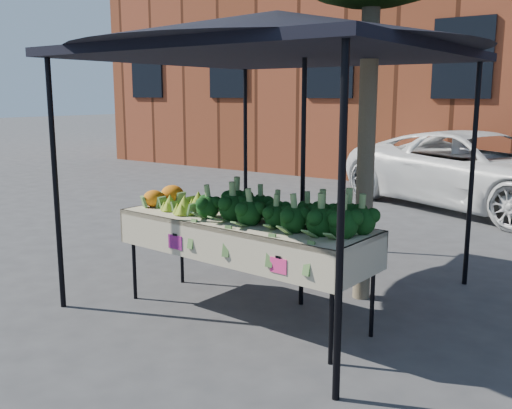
% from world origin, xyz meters
% --- Properties ---
extents(ground, '(90.00, 90.00, 0.00)m').
position_xyz_m(ground, '(0.00, 0.00, 0.00)').
color(ground, '#353538').
extents(table, '(2.44, 0.93, 0.90)m').
position_xyz_m(table, '(0.06, -0.12, 0.45)').
color(table, beige).
rests_on(table, ground).
extents(canopy, '(3.16, 3.16, 2.74)m').
position_xyz_m(canopy, '(-0.01, 0.52, 1.37)').
color(canopy, black).
rests_on(canopy, ground).
extents(broccoli_heap, '(1.63, 0.60, 0.30)m').
position_xyz_m(broccoli_heap, '(0.45, -0.10, 1.05)').
color(broccoli_heap, black).
rests_on(broccoli_heap, table).
extents(romanesco_cluster, '(0.46, 0.50, 0.23)m').
position_xyz_m(romanesco_cluster, '(-0.60, -0.14, 1.01)').
color(romanesco_cluster, '#A1B12C').
rests_on(romanesco_cluster, table).
extents(cauliflower_pair, '(0.26, 0.46, 0.21)m').
position_xyz_m(cauliflower_pair, '(-0.97, -0.06, 1.00)').
color(cauliflower_pair, orange).
rests_on(cauliflower_pair, table).
extents(vehicle, '(2.12, 2.60, 4.88)m').
position_xyz_m(vehicle, '(0.40, 6.25, 2.44)').
color(vehicle, white).
rests_on(vehicle, ground).
extents(street_tree, '(2.45, 2.45, 4.83)m').
position_xyz_m(street_tree, '(0.72, 0.95, 2.41)').
color(street_tree, '#1E4C14').
rests_on(street_tree, ground).
extents(building_left, '(12.00, 8.00, 9.00)m').
position_xyz_m(building_left, '(-5.00, 12.00, 4.50)').
color(building_left, brown).
rests_on(building_left, ground).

